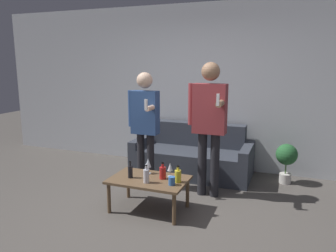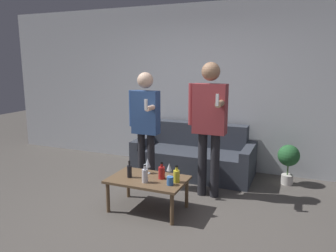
{
  "view_description": "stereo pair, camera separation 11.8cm",
  "coord_description": "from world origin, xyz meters",
  "px_view_note": "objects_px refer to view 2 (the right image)",
  "views": [
    {
      "loc": [
        1.37,
        -2.98,
        1.77
      ],
      "look_at": [
        -0.11,
        0.9,
        0.95
      ],
      "focal_mm": 35.0,
      "sensor_mm": 36.0,
      "label": 1
    },
    {
      "loc": [
        1.48,
        -2.94,
        1.77
      ],
      "look_at": [
        -0.11,
        0.9,
        0.95
      ],
      "focal_mm": 35.0,
      "sensor_mm": 36.0,
      "label": 2
    }
  ],
  "objects_px": {
    "person_standing_right": "(209,119)",
    "coffee_table": "(148,182)",
    "person_standing_left": "(145,120)",
    "bottle_orange": "(177,176)",
    "couch": "(195,156)"
  },
  "relations": [
    {
      "from": "person_standing_right",
      "to": "coffee_table",
      "type": "bearing_deg",
      "value": -128.39
    },
    {
      "from": "coffee_table",
      "to": "person_standing_right",
      "type": "distance_m",
      "value": 1.12
    },
    {
      "from": "coffee_table",
      "to": "person_standing_left",
      "type": "height_order",
      "value": "person_standing_left"
    },
    {
      "from": "coffee_table",
      "to": "person_standing_left",
      "type": "relative_size",
      "value": 0.56
    },
    {
      "from": "bottle_orange",
      "to": "person_standing_left",
      "type": "relative_size",
      "value": 0.12
    },
    {
      "from": "coffee_table",
      "to": "person_standing_left",
      "type": "bearing_deg",
      "value": 118.11
    },
    {
      "from": "couch",
      "to": "coffee_table",
      "type": "relative_size",
      "value": 2.01
    },
    {
      "from": "couch",
      "to": "bottle_orange",
      "type": "bearing_deg",
      "value": -80.16
    },
    {
      "from": "coffee_table",
      "to": "bottle_orange",
      "type": "distance_m",
      "value": 0.38
    },
    {
      "from": "couch",
      "to": "person_standing_left",
      "type": "xyz_separation_m",
      "value": [
        -0.45,
        -0.84,
        0.7
      ]
    },
    {
      "from": "person_standing_left",
      "to": "person_standing_right",
      "type": "distance_m",
      "value": 0.89
    },
    {
      "from": "person_standing_left",
      "to": "person_standing_right",
      "type": "relative_size",
      "value": 0.92
    },
    {
      "from": "couch",
      "to": "bottle_orange",
      "type": "xyz_separation_m",
      "value": [
        0.25,
        -1.47,
        0.19
      ]
    },
    {
      "from": "coffee_table",
      "to": "person_standing_right",
      "type": "bearing_deg",
      "value": 51.61
    },
    {
      "from": "couch",
      "to": "bottle_orange",
      "type": "distance_m",
      "value": 1.5
    }
  ]
}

